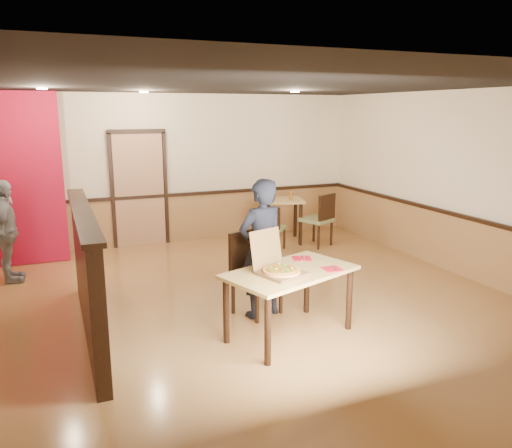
{
  "coord_description": "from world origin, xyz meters",
  "views": [
    {
      "loc": [
        -2.26,
        -5.82,
        2.49
      ],
      "look_at": [
        0.12,
        0.0,
        1.06
      ],
      "focal_mm": 35.0,
      "sensor_mm": 36.0,
      "label": 1
    }
  ],
  "objects_px": {
    "side_chair_left": "(271,226)",
    "diner": "(261,249)",
    "main_table": "(290,280)",
    "side_table": "(282,208)",
    "diner_chair": "(253,269)",
    "pizza_box": "(279,269)",
    "side_chair_right": "(320,217)",
    "condiment": "(291,196)",
    "passerby": "(6,232)"
  },
  "relations": [
    {
      "from": "passerby",
      "to": "condiment",
      "type": "bearing_deg",
      "value": -82.05
    },
    {
      "from": "side_chair_left",
      "to": "condiment",
      "type": "relative_size",
      "value": 5.6
    },
    {
      "from": "side_chair_left",
      "to": "passerby",
      "type": "height_order",
      "value": "passerby"
    },
    {
      "from": "passerby",
      "to": "diner",
      "type": "bearing_deg",
      "value": -128.78
    },
    {
      "from": "main_table",
      "to": "pizza_box",
      "type": "bearing_deg",
      "value": -178.86
    },
    {
      "from": "pizza_box",
      "to": "condiment",
      "type": "relative_size",
      "value": 4.08
    },
    {
      "from": "side_chair_left",
      "to": "side_chair_right",
      "type": "xyz_separation_m",
      "value": [
        0.97,
        -0.02,
        0.09
      ]
    },
    {
      "from": "side_chair_right",
      "to": "passerby",
      "type": "distance_m",
      "value": 5.23
    },
    {
      "from": "diner_chair",
      "to": "side_chair_left",
      "type": "xyz_separation_m",
      "value": [
        1.35,
        2.46,
        -0.1
      ]
    },
    {
      "from": "side_table",
      "to": "condiment",
      "type": "distance_m",
      "value": 0.31
    },
    {
      "from": "side_table",
      "to": "condiment",
      "type": "relative_size",
      "value": 6.46
    },
    {
      "from": "side_chair_right",
      "to": "condiment",
      "type": "height_order",
      "value": "side_chair_right"
    },
    {
      "from": "side_chair_right",
      "to": "diner",
      "type": "bearing_deg",
      "value": 23.96
    },
    {
      "from": "side_table",
      "to": "diner_chair",
      "type": "bearing_deg",
      "value": -121.12
    },
    {
      "from": "side_chair_left",
      "to": "pizza_box",
      "type": "distance_m",
      "value": 3.62
    },
    {
      "from": "side_chair_right",
      "to": "pizza_box",
      "type": "xyz_separation_m",
      "value": [
        -2.37,
        -3.3,
        0.28
      ]
    },
    {
      "from": "side_chair_left",
      "to": "side_table",
      "type": "distance_m",
      "value": 0.8
    },
    {
      "from": "diner_chair",
      "to": "side_chair_right",
      "type": "xyz_separation_m",
      "value": [
        2.32,
        2.44,
        -0.02
      ]
    },
    {
      "from": "diner_chair",
      "to": "condiment",
      "type": "height_order",
      "value": "diner_chair"
    },
    {
      "from": "diner_chair",
      "to": "passerby",
      "type": "height_order",
      "value": "passerby"
    },
    {
      "from": "side_table",
      "to": "diner",
      "type": "height_order",
      "value": "diner"
    },
    {
      "from": "side_table",
      "to": "pizza_box",
      "type": "relative_size",
      "value": 1.59
    },
    {
      "from": "diner",
      "to": "pizza_box",
      "type": "height_order",
      "value": "diner"
    },
    {
      "from": "diner_chair",
      "to": "diner",
      "type": "height_order",
      "value": "diner"
    },
    {
      "from": "main_table",
      "to": "pizza_box",
      "type": "xyz_separation_m",
      "value": [
        -0.17,
        -0.06,
        0.17
      ]
    },
    {
      "from": "diner_chair",
      "to": "side_table",
      "type": "height_order",
      "value": "diner_chair"
    },
    {
      "from": "diner_chair",
      "to": "pizza_box",
      "type": "distance_m",
      "value": 0.9
    },
    {
      "from": "side_chair_right",
      "to": "side_table",
      "type": "xyz_separation_m",
      "value": [
        -0.48,
        0.62,
        0.1
      ]
    },
    {
      "from": "main_table",
      "to": "side_table",
      "type": "relative_size",
      "value": 1.68
    },
    {
      "from": "side_table",
      "to": "pizza_box",
      "type": "xyz_separation_m",
      "value": [
        -1.89,
        -3.91,
        0.18
      ]
    },
    {
      "from": "diner_chair",
      "to": "pizza_box",
      "type": "bearing_deg",
      "value": -116.13
    },
    {
      "from": "side_chair_left",
      "to": "side_chair_right",
      "type": "bearing_deg",
      "value": -138.68
    },
    {
      "from": "side_chair_left",
      "to": "main_table",
      "type": "bearing_deg",
      "value": 111.96
    },
    {
      "from": "main_table",
      "to": "diner_chair",
      "type": "bearing_deg",
      "value": 79.69
    },
    {
      "from": "pizza_box",
      "to": "condiment",
      "type": "height_order",
      "value": "pizza_box"
    },
    {
      "from": "passerby",
      "to": "diner_chair",
      "type": "bearing_deg",
      "value": -127.66
    },
    {
      "from": "side_chair_right",
      "to": "pizza_box",
      "type": "distance_m",
      "value": 4.07
    },
    {
      "from": "side_chair_left",
      "to": "diner",
      "type": "bearing_deg",
      "value": 106.15
    },
    {
      "from": "side_chair_left",
      "to": "condiment",
      "type": "height_order",
      "value": "condiment"
    },
    {
      "from": "condiment",
      "to": "side_table",
      "type": "bearing_deg",
      "value": 128.88
    },
    {
      "from": "diner_chair",
      "to": "side_table",
      "type": "relative_size",
      "value": 1.06
    },
    {
      "from": "side_table",
      "to": "passerby",
      "type": "relative_size",
      "value": 0.64
    },
    {
      "from": "main_table",
      "to": "diner_chair",
      "type": "xyz_separation_m",
      "value": [
        -0.13,
        0.8,
        -0.1
      ]
    },
    {
      "from": "main_table",
      "to": "passerby",
      "type": "height_order",
      "value": "passerby"
    },
    {
      "from": "side_chair_right",
      "to": "pizza_box",
      "type": "relative_size",
      "value": 1.63
    },
    {
      "from": "main_table",
      "to": "condiment",
      "type": "height_order",
      "value": "condiment"
    },
    {
      "from": "side_chair_right",
      "to": "diner",
      "type": "height_order",
      "value": "diner"
    },
    {
      "from": "diner_chair",
      "to": "side_chair_right",
      "type": "relative_size",
      "value": 1.03
    },
    {
      "from": "side_table",
      "to": "main_table",
      "type": "bearing_deg",
      "value": -114.03
    },
    {
      "from": "side_chair_left",
      "to": "pizza_box",
      "type": "xyz_separation_m",
      "value": [
        -1.39,
        -3.32,
        0.37
      ]
    }
  ]
}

